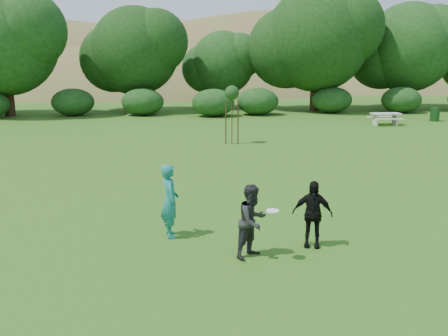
# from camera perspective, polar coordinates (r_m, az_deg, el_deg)

# --- Properties ---
(ground) EXTENTS (120.00, 120.00, 0.00)m
(ground) POSITION_cam_1_polar(r_m,az_deg,el_deg) (11.61, 1.64, -8.53)
(ground) COLOR #19470C
(ground) RESTS_ON ground
(player_teal) EXTENTS (0.53, 0.71, 1.75)m
(player_teal) POSITION_cam_1_polar(r_m,az_deg,el_deg) (11.80, -6.22, -3.75)
(player_teal) COLOR #1A7573
(player_teal) RESTS_ON ground
(player_grey) EXTENTS (0.98, 0.95, 1.58)m
(player_grey) POSITION_cam_1_polar(r_m,az_deg,el_deg) (10.60, 3.28, -6.07)
(player_grey) COLOR #242527
(player_grey) RESTS_ON ground
(player_black) EXTENTS (0.96, 0.62, 1.52)m
(player_black) POSITION_cam_1_polar(r_m,az_deg,el_deg) (11.31, 10.06, -5.19)
(player_black) COLOR black
(player_black) RESTS_ON ground
(trash_can_near) EXTENTS (0.60, 0.60, 0.90)m
(trash_can_near) POSITION_cam_1_polar(r_m,az_deg,el_deg) (36.27, 22.95, 5.66)
(trash_can_near) COLOR #163B15
(trash_can_near) RESTS_ON ground
(frisbee) EXTENTS (0.27, 0.27, 0.03)m
(frisbee) POSITION_cam_1_polar(r_m,az_deg,el_deg) (10.27, 5.57, -4.91)
(frisbee) COLOR white
(frisbee) RESTS_ON ground
(sapling) EXTENTS (0.70, 0.70, 2.85)m
(sapling) POSITION_cam_1_polar(r_m,az_deg,el_deg) (24.34, 0.92, 8.41)
(sapling) COLOR #3F2819
(sapling) RESTS_ON ground
(picnic_table) EXTENTS (1.80, 1.48, 0.76)m
(picnic_table) POSITION_cam_1_polar(r_m,az_deg,el_deg) (33.08, 17.97, 5.58)
(picnic_table) COLOR beige
(picnic_table) RESTS_ON ground
(hillside) EXTENTS (150.00, 72.00, 52.00)m
(hillside) POSITION_cam_1_polar(r_m,az_deg,el_deg) (80.81, -5.49, 0.95)
(hillside) COLOR olive
(hillside) RESTS_ON ground
(tree_row) EXTENTS (53.92, 10.38, 9.62)m
(tree_row) POSITION_cam_1_polar(r_m,az_deg,el_deg) (39.70, 0.58, 13.54)
(tree_row) COLOR #3A2616
(tree_row) RESTS_ON ground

